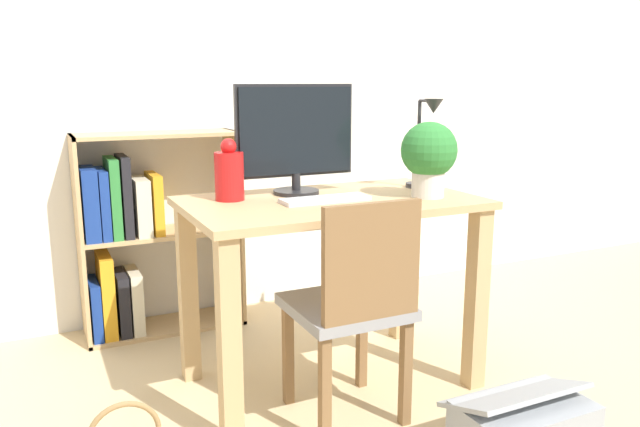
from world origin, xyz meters
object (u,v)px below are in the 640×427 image
(potted_plant, at_px, (429,155))
(chair, at_px, (354,302))
(desk_lamp, at_px, (427,135))
(bookshelf, at_px, (133,239))
(monitor, at_px, (296,135))
(vase, at_px, (229,174))
(keyboard, at_px, (325,199))

(potted_plant, relative_size, chair, 0.35)
(desk_lamp, distance_m, bookshelf, 1.49)
(desk_lamp, xyz_separation_m, bookshelf, (-1.10, 0.85, -0.53))
(monitor, xyz_separation_m, vase, (-0.29, -0.02, -0.14))
(monitor, xyz_separation_m, potted_plant, (0.45, -0.29, -0.07))
(vase, relative_size, potted_plant, 0.80)
(vase, distance_m, potted_plant, 0.79)
(bookshelf, bearing_deg, keyboard, -57.12)
(keyboard, xyz_separation_m, desk_lamp, (0.50, 0.06, 0.23))
(monitor, distance_m, potted_plant, 0.54)
(vase, bearing_deg, bookshelf, 110.29)
(monitor, relative_size, vase, 2.11)
(chair, bearing_deg, bookshelf, 125.64)
(vase, height_order, desk_lamp, desk_lamp)
(keyboard, height_order, potted_plant, potted_plant)
(desk_lamp, xyz_separation_m, chair, (-0.52, -0.34, -0.55))
(desk_lamp, height_order, chair, desk_lamp)
(vase, bearing_deg, desk_lamp, -8.37)
(bookshelf, bearing_deg, potted_plant, -45.13)
(keyboard, xyz_separation_m, bookshelf, (-0.59, 0.92, -0.31))
(chair, bearing_deg, keyboard, 95.76)
(potted_plant, bearing_deg, monitor, 146.59)
(keyboard, bearing_deg, bookshelf, 122.88)
(monitor, height_order, bookshelf, monitor)
(keyboard, relative_size, bookshelf, 0.35)
(monitor, bearing_deg, keyboard, -80.22)
(vase, relative_size, chair, 0.28)
(monitor, xyz_separation_m, desk_lamp, (0.54, -0.14, -0.01))
(potted_plant, distance_m, chair, 0.67)
(potted_plant, bearing_deg, desk_lamp, 58.76)
(monitor, distance_m, keyboard, 0.31)
(monitor, height_order, keyboard, monitor)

